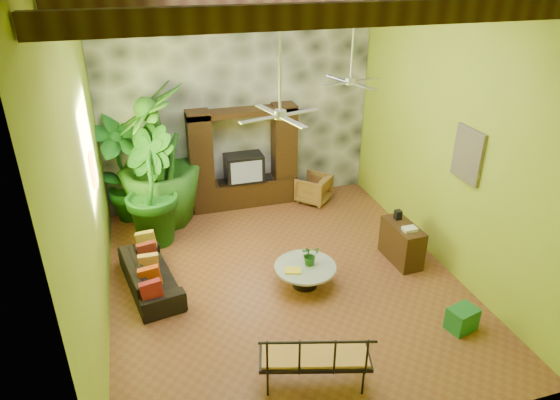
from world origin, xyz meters
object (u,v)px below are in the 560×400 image
object	(u,v)px
entertainment_center	(244,166)
tall_plant_a	(121,168)
coffee_table	(305,273)
ceiling_fan_back	(351,70)
side_console	(402,243)
green_bin	(462,319)
iron_bench	(317,357)
tall_plant_b	(149,187)
sofa	(150,274)
wicker_armchair	(314,189)
tall_plant_c	(157,157)
ceiling_fan_front	(280,101)

from	to	relation	value
entertainment_center	tall_plant_a	bearing A→B (deg)	179.70
coffee_table	ceiling_fan_back	bearing A→B (deg)	48.14
side_console	green_bin	bearing A→B (deg)	-93.79
coffee_table	green_bin	world-z (taller)	coffee_table
ceiling_fan_back	coffee_table	size ratio (longest dim) A/B	1.73
tall_plant_a	iron_bench	size ratio (longest dim) A/B	1.57
entertainment_center	tall_plant_b	world-z (taller)	tall_plant_b
coffee_table	sofa	bearing A→B (deg)	164.89
sofa	green_bin	distance (m)	5.19
sofa	iron_bench	bearing A→B (deg)	-156.36
ceiling_fan_back	tall_plant_a	size ratio (longest dim) A/B	0.76
entertainment_center	ceiling_fan_back	world-z (taller)	ceiling_fan_back
ceiling_fan_back	iron_bench	xyz separation A→B (m)	(-1.91, -3.68, -2.86)
entertainment_center	side_console	xyz separation A→B (m)	(2.31, -3.15, -0.59)
wicker_armchair	tall_plant_c	xyz separation A→B (m)	(-3.45, 0.04, 1.18)
ceiling_fan_back	side_console	world-z (taller)	ceiling_fan_back
sofa	tall_plant_b	bearing A→B (deg)	-16.77
tall_plant_a	tall_plant_b	distance (m)	1.14
ceiling_fan_back	sofa	distance (m)	5.05
iron_bench	green_bin	xyz separation A→B (m)	(2.58, 0.46, -0.35)
sofa	green_bin	size ratio (longest dim) A/B	4.34
ceiling_fan_back	green_bin	xyz separation A→B (m)	(0.67, -3.22, -3.21)
tall_plant_b	green_bin	xyz separation A→B (m)	(4.38, -4.15, -0.98)
side_console	tall_plant_b	bearing A→B (deg)	151.46
tall_plant_a	side_console	xyz separation A→B (m)	(4.93, -3.17, -0.84)
green_bin	wicker_armchair	bearing A→B (deg)	98.10
coffee_table	entertainment_center	bearing A→B (deg)	95.09
green_bin	ceiling_fan_front	bearing A→B (deg)	146.68
entertainment_center	ceiling_fan_front	xyz separation A→B (m)	(-0.20, -3.54, 2.44)
tall_plant_a	tall_plant_b	size ratio (longest dim) A/B	1.04
entertainment_center	sofa	world-z (taller)	entertainment_center
wicker_armchair	green_bin	distance (m)	4.89
green_bin	ceiling_fan_back	bearing A→B (deg)	101.69
ceiling_fan_front	tall_plant_a	world-z (taller)	ceiling_fan_front
tall_plant_b	entertainment_center	bearing A→B (deg)	25.45
entertainment_center	iron_bench	xyz separation A→B (m)	(-0.31, -5.61, -0.43)
ceiling_fan_front	iron_bench	bearing A→B (deg)	-93.14
ceiling_fan_front	tall_plant_c	distance (m)	4.13
ceiling_fan_front	wicker_armchair	distance (m)	4.80
ceiling_fan_front	tall_plant_b	world-z (taller)	ceiling_fan_front
ceiling_fan_front	ceiling_fan_back	world-z (taller)	same
ceiling_fan_back	tall_plant_a	bearing A→B (deg)	155.24
ceiling_fan_front	tall_plant_a	size ratio (longest dim) A/B	0.76
iron_bench	green_bin	world-z (taller)	iron_bench
ceiling_fan_front	ceiling_fan_back	bearing A→B (deg)	41.63
coffee_table	ceiling_fan_front	bearing A→B (deg)	-163.22
tall_plant_a	side_console	bearing A→B (deg)	-32.69
entertainment_center	wicker_armchair	world-z (taller)	entertainment_center
sofa	coffee_table	distance (m)	2.69
entertainment_center	ceiling_fan_back	distance (m)	3.50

